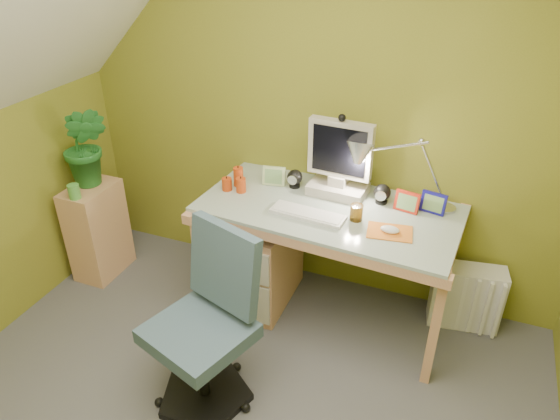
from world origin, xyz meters
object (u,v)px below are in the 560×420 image
at_px(desk, 326,263).
at_px(radiator, 466,296).
at_px(task_chair, 198,331).
at_px(potted_plant, 86,146).
at_px(desk_lamp, 420,157).
at_px(monitor, 340,153).
at_px(side_ledge, 98,230).

xyz_separation_m(desk, radiator, (0.84, 0.23, -0.19)).
bearing_deg(task_chair, potted_plant, 165.93).
bearing_deg(task_chair, desk_lamp, 70.41).
bearing_deg(desk, radiator, 19.28).
height_order(monitor, side_ledge, monitor).
bearing_deg(desk, monitor, 94.02).
bearing_deg(monitor, side_ledge, -164.75).
distance_m(side_ledge, potted_plant, 0.62).
bearing_deg(side_ledge, task_chair, -30.83).
distance_m(desk, desk_lamp, 0.86).
relative_size(monitor, desk_lamp, 0.84).
height_order(side_ledge, task_chair, task_chair).
distance_m(desk, side_ledge, 1.62).
relative_size(desk, side_ledge, 2.18).
relative_size(desk, task_chair, 1.55).
height_order(task_chair, radiator, task_chair).
xyz_separation_m(desk, desk_lamp, (0.45, 0.18, 0.71)).
bearing_deg(radiator, monitor, 174.43).
xyz_separation_m(potted_plant, radiator, (2.46, 0.33, -0.75)).
height_order(desk, potted_plant, potted_plant).
bearing_deg(potted_plant, radiator, 7.74).
relative_size(monitor, potted_plant, 0.96).
relative_size(desk, desk_lamp, 2.35).
xyz_separation_m(desk, monitor, (0.00, 0.18, 0.66)).
bearing_deg(radiator, task_chair, -146.68).
distance_m(potted_plant, radiator, 2.59).
bearing_deg(monitor, desk, -86.45).
bearing_deg(radiator, potted_plant, 178.77).
height_order(monitor, radiator, monitor).
distance_m(monitor, potted_plant, 1.64).
bearing_deg(desk, side_ledge, -170.53).
distance_m(desk, potted_plant, 1.71).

